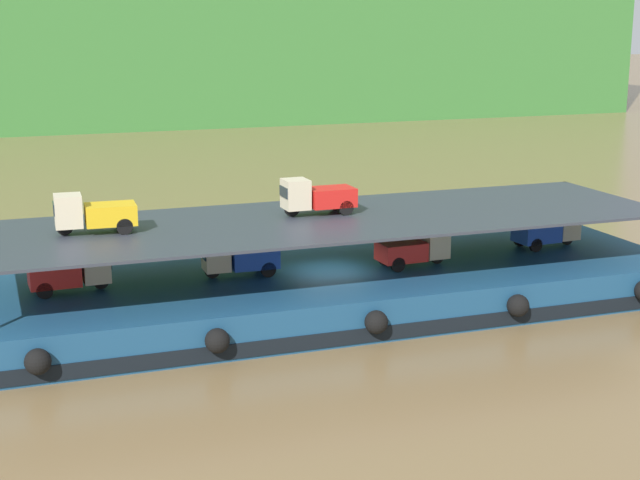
% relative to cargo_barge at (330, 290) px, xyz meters
% --- Properties ---
extents(ground_plane, '(400.00, 400.00, 0.00)m').
position_rel_cargo_barge_xyz_m(ground_plane, '(-0.00, 0.04, -0.75)').
color(ground_plane, brown).
extents(cargo_barge, '(27.01, 8.96, 1.50)m').
position_rel_cargo_barge_xyz_m(cargo_barge, '(0.00, 0.00, 0.00)').
color(cargo_barge, navy).
rests_on(cargo_barge, ground).
extents(cargo_rack, '(25.41, 7.52, 2.00)m').
position_rel_cargo_barge_xyz_m(cargo_rack, '(-0.00, 0.04, 2.69)').
color(cargo_rack, '#2D333D').
rests_on(cargo_rack, cargo_barge).
extents(mini_truck_lower_stern, '(2.78, 1.26, 1.38)m').
position_rel_cargo_barge_xyz_m(mini_truck_lower_stern, '(-9.31, 0.48, 1.44)').
color(mini_truck_lower_stern, red).
rests_on(mini_truck_lower_stern, cargo_barge).
extents(mini_truck_lower_aft, '(2.76, 1.23, 1.38)m').
position_rel_cargo_barge_xyz_m(mini_truck_lower_aft, '(-3.38, 0.51, 1.44)').
color(mini_truck_lower_aft, '#1E47B7').
rests_on(mini_truck_lower_aft, cargo_barge).
extents(mini_truck_lower_mid, '(2.78, 1.28, 1.38)m').
position_rel_cargo_barge_xyz_m(mini_truck_lower_mid, '(3.23, -0.44, 1.44)').
color(mini_truck_lower_mid, red).
rests_on(mini_truck_lower_mid, cargo_barge).
extents(mini_truck_lower_fore, '(2.80, 1.30, 1.38)m').
position_rel_cargo_barge_xyz_m(mini_truck_lower_fore, '(9.70, 0.48, 1.44)').
color(mini_truck_lower_fore, '#1E47B7').
rests_on(mini_truck_lower_fore, cargo_barge).
extents(mini_truck_upper_stern, '(2.78, 1.27, 1.38)m').
position_rel_cargo_barge_xyz_m(mini_truck_upper_stern, '(-8.45, 0.46, 3.44)').
color(mini_truck_upper_stern, gold).
rests_on(mini_truck_upper_stern, cargo_rack).
extents(mini_truck_upper_mid, '(2.75, 1.22, 1.38)m').
position_rel_cargo_barge_xyz_m(mini_truck_upper_mid, '(-0.24, 0.82, 3.44)').
color(mini_truck_upper_mid, red).
rests_on(mini_truck_upper_mid, cargo_rack).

